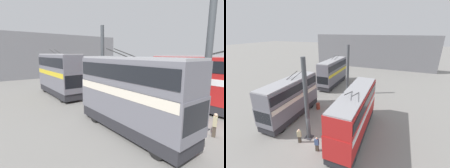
{
  "view_description": "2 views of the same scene",
  "coord_description": "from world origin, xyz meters",
  "views": [
    {
      "loc": [
        -5.66,
        12.33,
        5.43
      ],
      "look_at": [
        9.67,
        0.95,
        2.1
      ],
      "focal_mm": 28.0,
      "sensor_mm": 36.0,
      "label": 1
    },
    {
      "loc": [
        -11.29,
        -8.05,
        11.13
      ],
      "look_at": [
        8.91,
        0.2,
        3.26
      ],
      "focal_mm": 24.0,
      "sensor_mm": 36.0,
      "label": 2
    }
  ],
  "objects": [
    {
      "name": "depot_back_wall",
      "position": [
        34.86,
        0.0,
        4.92
      ],
      "size": [
        0.5,
        36.0,
        9.83
      ],
      "color": "slate",
      "rests_on": "ground_plane"
    },
    {
      "name": "oil_drum",
      "position": [
        5.97,
        2.21,
        0.47
      ],
      "size": [
        0.58,
        0.58,
        0.94
      ],
      "color": "#933828",
      "rests_on": "ground_plane"
    },
    {
      "name": "ground_plane",
      "position": [
        0.0,
        0.0,
        0.0
      ],
      "size": [
        240.0,
        240.0,
        0.0
      ],
      "primitive_type": "plane",
      "color": "gray"
    },
    {
      "name": "person_aisle_foreground",
      "position": [
        -1.01,
        0.48,
        0.85
      ],
      "size": [
        0.36,
        0.47,
        1.62
      ],
      "rotation": [
        0.0,
        0.0,
        0.32
      ],
      "color": "#473D33",
      "rests_on": "ground_plane"
    },
    {
      "name": "support_column_near",
      "position": [
        0.02,
        0.0,
        4.31
      ],
      "size": [
        0.8,
        0.8,
        8.86
      ],
      "color": "#42474C",
      "rests_on": "ground_plane"
    },
    {
      "name": "support_column_far",
      "position": [
        12.97,
        0.0,
        4.31
      ],
      "size": [
        0.8,
        0.8,
        8.86
      ],
      "color": "#42474C",
      "rests_on": "ground_plane"
    },
    {
      "name": "bus_right_mid",
      "position": [
        2.86,
        4.43,
        2.97
      ],
      "size": [
        9.26,
        2.54,
        5.84
      ],
      "color": "black",
      "rests_on": "ground_plane"
    },
    {
      "name": "bus_left_far",
      "position": [
        2.39,
        -4.43,
        2.98
      ],
      "size": [
        10.43,
        2.54,
        5.87
      ],
      "color": "black",
      "rests_on": "ground_plane"
    },
    {
      "name": "bus_right_far",
      "position": [
        16.46,
        4.43,
        3.07
      ],
      "size": [
        9.59,
        2.54,
        6.03
      ],
      "color": "black",
      "rests_on": "ground_plane"
    }
  ]
}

